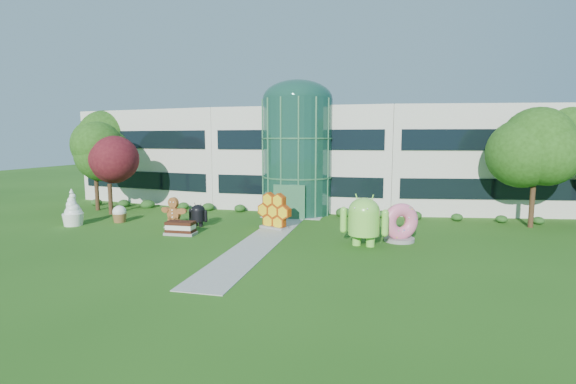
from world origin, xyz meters
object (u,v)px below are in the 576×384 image
(android_green, at_px, (364,218))
(donut, at_px, (400,222))
(gingerbread, at_px, (174,212))
(android_black, at_px, (198,214))

(android_green, xyz_separation_m, donut, (2.14, 1.72, -0.50))
(android_green, height_order, gingerbread, android_green)
(android_green, relative_size, donut, 1.40)
(android_black, relative_size, donut, 0.78)
(donut, distance_m, gingerbread, 15.94)
(android_green, height_order, android_black, android_green)
(android_black, distance_m, gingerbread, 1.75)
(gingerbread, bearing_deg, donut, 10.36)
(donut, xyz_separation_m, gingerbread, (-15.94, 0.31, -0.10))
(android_black, bearing_deg, gingerbread, -139.19)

